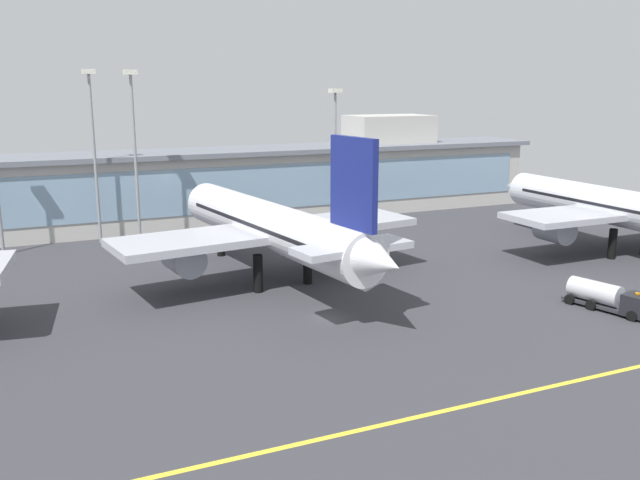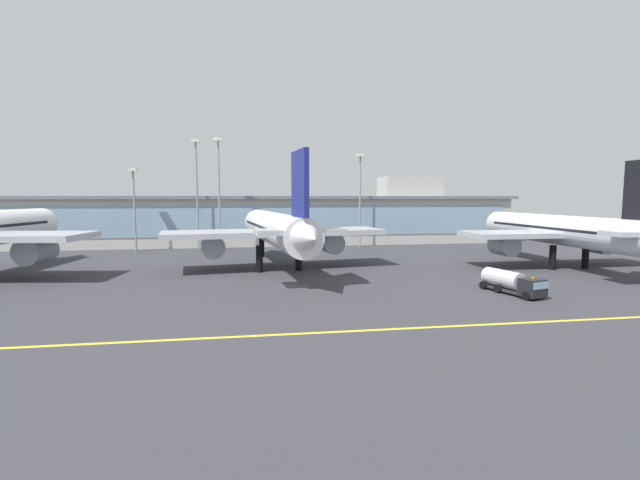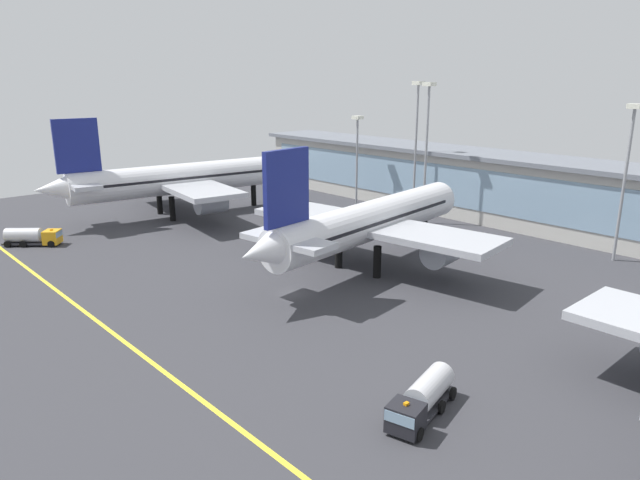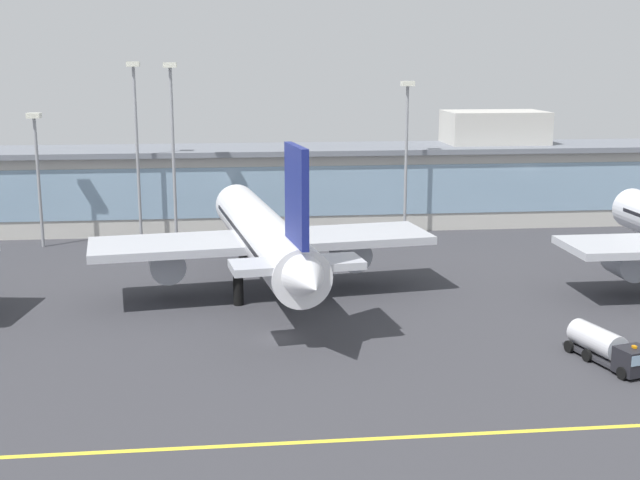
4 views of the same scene
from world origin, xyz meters
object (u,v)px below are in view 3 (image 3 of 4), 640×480
Objects in this scene: airliner_near_left at (179,179)px; apron_light_mast_centre at (416,131)px; airliner_near_right at (370,222)px; apron_light_mast_far_east at (628,160)px; apron_light_mast_east at (427,134)px; baggage_tug_near at (421,399)px; fuel_tanker_truck at (34,236)px; apron_light_mast_west at (357,146)px.

airliner_near_left is 47.13m from apron_light_mast_centre.
airliner_near_right is 1.90× the size of apron_light_mast_centre.
airliner_near_left is at bearing -154.51° from apron_light_mast_far_east.
baggage_tug_near is at bearing -52.08° from apron_light_mast_east.
fuel_tanker_truck is 70.41m from apron_light_mast_centre.
apron_light_mast_east is 1.12× the size of apron_light_mast_far_east.
airliner_near_left reaches higher than baggage_tug_near.
airliner_near_left is 2.02× the size of apron_light_mast_east.
airliner_near_left is 48.39m from apron_light_mast_east.
fuel_tanker_truck is at bearing -114.04° from apron_light_mast_centre.
apron_light_mast_centre is (-45.70, 55.45, 15.15)m from baggage_tug_near.
airliner_near_left is at bearing -132.04° from apron_light_mast_centre.
airliner_near_right is at bearing -13.19° from fuel_tanker_truck.
apron_light_mast_west is at bearing -20.69° from airliner_near_left.
apron_light_mast_centre is (30.91, 34.29, 9.46)m from airliner_near_left.
apron_light_mast_east is (18.86, -1.35, 3.80)m from apron_light_mast_west.
apron_light_mast_far_east is (-6.55, 54.57, 13.61)m from baggage_tug_near.
baggage_tug_near is 56.62m from apron_light_mast_far_east.
apron_light_mast_centre is at bearing 9.71° from apron_light_mast_west.
apron_light_mast_west is (14.50, 60.48, 11.29)m from fuel_tanker_truck.
airliner_near_right is (47.61, 3.71, -0.37)m from airliner_near_left.
apron_light_mast_centre is (13.51, 2.31, 3.86)m from apron_light_mast_west.
apron_light_mast_centre is 1.12× the size of apron_light_mast_far_east.
baggage_tug_near is 80.36m from apron_light_mast_west.
airliner_near_right is 36.20m from apron_light_mast_centre.
airliner_near_left is 78.02m from apron_light_mast_far_east.
airliner_near_left is 2.02× the size of apron_light_mast_centre.
fuel_tanker_truck is 0.33× the size of apron_light_mast_east.
apron_light_mast_east is at bearing -34.37° from apron_light_mast_centre.
fuel_tanker_truck is 92.35m from apron_light_mast_far_east.
fuel_tanker_truck is at bearing -166.32° from airliner_near_left.
apron_light_mast_far_east is (39.15, -0.89, -1.54)m from apron_light_mast_centre.
apron_light_mast_east is (36.26, 30.63, 9.40)m from airliner_near_left.
airliner_near_left is at bearing 86.57° from airliner_near_right.
fuel_tanker_truck is 0.90× the size of baggage_tug_near.
apron_light_mast_far_east reaches higher than apron_light_mast_west.
baggage_tug_near is at bearing -50.51° from apron_light_mast_centre.
airliner_near_left is 47.75m from airliner_near_right.
apron_light_mast_centre is at bearing -155.13° from baggage_tug_near.
baggage_tug_near is at bearing -138.51° from airliner_near_right.
apron_light_mast_far_east is at bearing -56.65° from airliner_near_left.
apron_light_mast_east reaches higher than baggage_tug_near.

